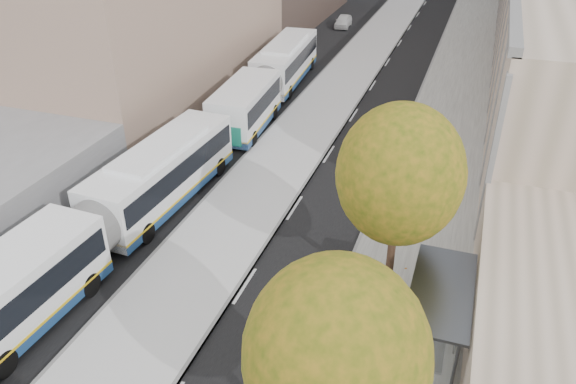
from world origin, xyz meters
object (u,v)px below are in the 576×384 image
at_px(bus_shelter, 446,301).
at_px(cyclist, 278,344).
at_px(distant_car, 343,21).
at_px(bus_near, 112,213).
at_px(bus_far, 270,78).

distance_m(bus_shelter, cyclist, 5.44).
distance_m(bus_shelter, distant_car, 43.36).
bearing_deg(distant_car, bus_near, -93.52).
distance_m(bus_near, bus_far, 17.97).
xyz_separation_m(bus_shelter, bus_near, (-13.52, 1.83, -0.66)).
bearing_deg(bus_near, bus_far, 92.14).
relative_size(bus_near, bus_far, 0.98).
bearing_deg(bus_shelter, distant_car, 108.38).
xyz_separation_m(bus_shelter, cyclist, (-4.80, -2.19, -1.32)).
relative_size(bus_far, distant_car, 5.00).
relative_size(bus_shelter, bus_near, 0.26).
bearing_deg(bus_far, bus_near, -94.51).
bearing_deg(distant_car, cyclist, -82.17).
bearing_deg(bus_far, cyclist, -72.71).
distance_m(bus_near, cyclist, 9.62).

